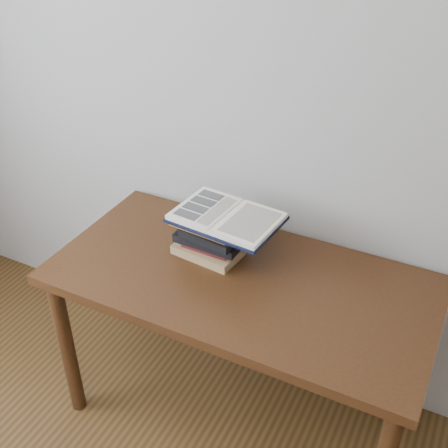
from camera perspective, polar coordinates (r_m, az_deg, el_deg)
The scene contains 3 objects.
desk at distance 2.08m, azimuth 1.67°, elevation -7.47°, with size 1.37×0.69×0.74m.
book_stack at distance 2.08m, azimuth -1.32°, elevation -1.21°, with size 0.27×0.20×0.16m.
open_book at distance 2.02m, azimuth 0.28°, elevation 0.68°, with size 0.40×0.29×0.03m.
Camera 1 is at (0.74, -0.05, 2.00)m, focal length 45.00 mm.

